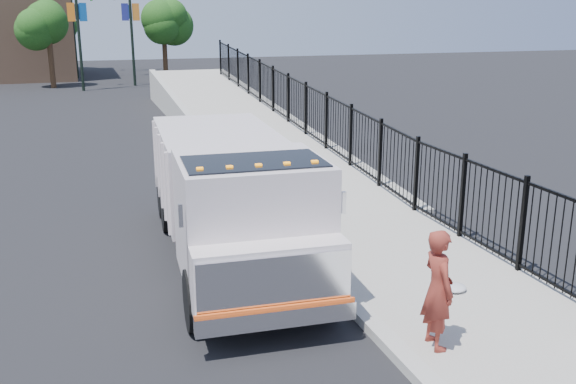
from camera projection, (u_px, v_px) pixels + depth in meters
name	position (u px, v px, depth m)	size (l,w,h in m)	color
ground	(345.00, 301.00, 11.14)	(120.00, 120.00, 0.00)	black
sidewalk	(512.00, 334.00, 9.87)	(3.55, 12.00, 0.12)	#9E998E
curb	(400.00, 353.00, 9.29)	(0.30, 12.00, 0.16)	#ADAAA3
ramp	(240.00, 133.00, 26.41)	(3.95, 24.00, 1.70)	#9E998E
iron_fence	(306.00, 126.00, 22.93)	(0.10, 28.00, 1.80)	black
truck	(231.00, 192.00, 12.46)	(2.86, 7.72, 2.60)	black
worker	(438.00, 289.00, 9.18)	(0.65, 0.43, 1.79)	maroon
debris	(453.00, 287.00, 11.28)	(0.44, 0.44, 0.11)	silver
light_pole_0	(83.00, 19.00, 39.42)	(3.77, 0.22, 8.00)	black
light_pole_1	(126.00, 19.00, 42.08)	(3.77, 0.22, 8.00)	black
light_pole_2	(77.00, 18.00, 47.10)	(3.77, 0.22, 8.00)	black
light_pole_3	(127.00, 17.00, 52.67)	(3.77, 0.22, 8.00)	black
tree_0	(48.00, 26.00, 41.01)	(2.84, 2.84, 5.42)	#382314
tree_1	(163.00, 24.00, 46.90)	(2.72, 2.72, 5.36)	#382314
tree_2	(56.00, 22.00, 53.62)	(3.08, 3.08, 5.54)	#382314
building	(2.00, 23.00, 47.59)	(10.00, 10.00, 8.00)	#8C664C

